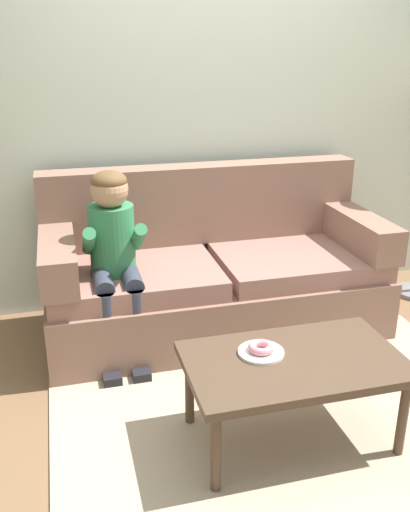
{
  "coord_description": "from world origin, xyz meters",
  "views": [
    {
      "loc": [
        -1.0,
        -2.34,
        1.76
      ],
      "look_at": [
        -0.26,
        0.45,
        0.65
      ],
      "focal_mm": 39.35,
      "sensor_mm": 36.0,
      "label": 1
    }
  ],
  "objects": [
    {
      "name": "wall_back",
      "position": [
        0.0,
        1.4,
        1.4
      ],
      "size": [
        8.0,
        0.1,
        2.8
      ],
      "primitive_type": "cube",
      "color": "beige",
      "rests_on": "ground"
    },
    {
      "name": "coffee_table",
      "position": [
        -0.06,
        -0.35,
        0.39
      ],
      "size": [
        0.98,
        0.58,
        0.43
      ],
      "color": "#4C3828",
      "rests_on": "ground"
    },
    {
      "name": "ground",
      "position": [
        0.0,
        0.0,
        0.0
      ],
      "size": [
        10.0,
        10.0,
        0.0
      ],
      "primitive_type": "plane",
      "color": "brown"
    },
    {
      "name": "plate",
      "position": [
        -0.19,
        -0.27,
        0.44
      ],
      "size": [
        0.21,
        0.21,
        0.01
      ],
      "primitive_type": "cylinder",
      "color": "white",
      "rests_on": "coffee_table"
    },
    {
      "name": "area_rug",
      "position": [
        0.0,
        -0.25,
        0.01
      ],
      "size": [
        2.32,
        1.76,
        0.01
      ],
      "primitive_type": "cube",
      "color": "tan",
      "rests_on": "ground"
    },
    {
      "name": "donut",
      "position": [
        -0.19,
        -0.27,
        0.47
      ],
      "size": [
        0.15,
        0.15,
        0.04
      ],
      "primitive_type": "torus",
      "rotation": [
        0.0,
        0.0,
        1.32
      ],
      "color": "pink",
      "rests_on": "plate"
    },
    {
      "name": "couch",
      "position": [
        -0.1,
        0.86,
        0.36
      ],
      "size": [
        2.1,
        0.9,
        1.01
      ],
      "color": "#846051",
      "rests_on": "ground"
    },
    {
      "name": "person_child",
      "position": [
        -0.74,
        0.64,
        0.67
      ],
      "size": [
        0.34,
        0.58,
        1.1
      ],
      "color": "#337A4C",
      "rests_on": "ground"
    }
  ]
}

